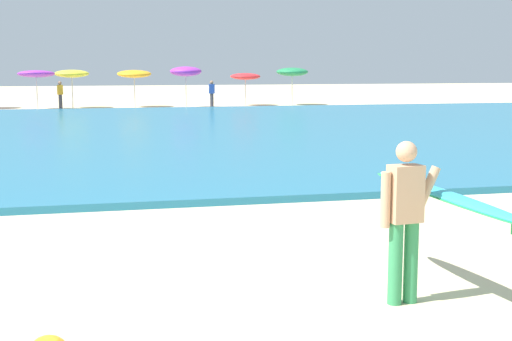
{
  "coord_description": "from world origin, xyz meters",
  "views": [
    {
      "loc": [
        -0.25,
        -7.74,
        2.51
      ],
      "look_at": [
        1.98,
        1.61,
        1.1
      ],
      "focal_mm": 50.91,
      "sensor_mm": 36.0,
      "label": 1
    }
  ],
  "objects_px": {
    "beach_umbrella_7": "(245,76)",
    "beach_umbrella_8": "(292,72)",
    "beach_umbrella_4": "(72,74)",
    "beach_umbrella_5": "(134,74)",
    "surfer_with_board": "(425,206)",
    "beachgoer_near_row_left": "(212,93)",
    "beachgoer_near_row_mid": "(60,94)",
    "beach_umbrella_6": "(186,71)",
    "beach_umbrella_3": "(36,74)"
  },
  "relations": [
    {
      "from": "beach_umbrella_5",
      "to": "beachgoer_near_row_left",
      "type": "distance_m",
      "value": 4.85
    },
    {
      "from": "beachgoer_near_row_mid",
      "to": "beach_umbrella_3",
      "type": "bearing_deg",
      "value": 160.61
    },
    {
      "from": "beach_umbrella_5",
      "to": "beach_umbrella_6",
      "type": "distance_m",
      "value": 3.15
    },
    {
      "from": "beach_umbrella_3",
      "to": "beachgoer_near_row_left",
      "type": "relative_size",
      "value": 1.41
    },
    {
      "from": "beach_umbrella_3",
      "to": "beach_umbrella_8",
      "type": "bearing_deg",
      "value": 3.91
    },
    {
      "from": "beach_umbrella_7",
      "to": "beach_umbrella_8",
      "type": "relative_size",
      "value": 0.86
    },
    {
      "from": "beach_umbrella_7",
      "to": "beach_umbrella_8",
      "type": "height_order",
      "value": "beach_umbrella_8"
    },
    {
      "from": "beach_umbrella_7",
      "to": "beach_umbrella_8",
      "type": "bearing_deg",
      "value": -1.48
    },
    {
      "from": "beach_umbrella_4",
      "to": "beach_umbrella_6",
      "type": "distance_m",
      "value": 6.51
    },
    {
      "from": "beach_umbrella_4",
      "to": "beach_umbrella_5",
      "type": "bearing_deg",
      "value": 3.77
    },
    {
      "from": "beach_umbrella_6",
      "to": "beachgoer_near_row_mid",
      "type": "distance_m",
      "value": 7.18
    },
    {
      "from": "surfer_with_board",
      "to": "beach_umbrella_5",
      "type": "relative_size",
      "value": 1.32
    },
    {
      "from": "beach_umbrella_8",
      "to": "beachgoer_near_row_mid",
      "type": "relative_size",
      "value": 1.46
    },
    {
      "from": "surfer_with_board",
      "to": "beach_umbrella_7",
      "type": "relative_size",
      "value": 1.48
    },
    {
      "from": "beach_umbrella_4",
      "to": "beach_umbrella_5",
      "type": "relative_size",
      "value": 0.99
    },
    {
      "from": "beach_umbrella_4",
      "to": "beachgoer_near_row_left",
      "type": "xyz_separation_m",
      "value": [
        7.8,
        -1.83,
        -1.13
      ]
    },
    {
      "from": "beach_umbrella_5",
      "to": "beach_umbrella_8",
      "type": "bearing_deg",
      "value": 0.08
    },
    {
      "from": "beach_umbrella_8",
      "to": "beachgoer_near_row_left",
      "type": "relative_size",
      "value": 1.46
    },
    {
      "from": "beach_umbrella_3",
      "to": "beach_umbrella_7",
      "type": "xyz_separation_m",
      "value": [
        12.17,
        1.11,
        -0.21
      ]
    },
    {
      "from": "beach_umbrella_4",
      "to": "beach_umbrella_8",
      "type": "bearing_deg",
      "value": 1.07
    },
    {
      "from": "beach_umbrella_7",
      "to": "beachgoer_near_row_left",
      "type": "height_order",
      "value": "beach_umbrella_7"
    },
    {
      "from": "beach_umbrella_5",
      "to": "beach_umbrella_8",
      "type": "distance_m",
      "value": 9.66
    },
    {
      "from": "beach_umbrella_3",
      "to": "beach_umbrella_7",
      "type": "bearing_deg",
      "value": 5.21
    },
    {
      "from": "beach_umbrella_7",
      "to": "beachgoer_near_row_mid",
      "type": "relative_size",
      "value": 1.26
    },
    {
      "from": "beach_umbrella_4",
      "to": "beachgoer_near_row_mid",
      "type": "bearing_deg",
      "value": -117.62
    },
    {
      "from": "beach_umbrella_3",
      "to": "beach_umbrella_7",
      "type": "height_order",
      "value": "beach_umbrella_3"
    },
    {
      "from": "beach_umbrella_4",
      "to": "beachgoer_near_row_mid",
      "type": "relative_size",
      "value": 1.4
    },
    {
      "from": "beach_umbrella_4",
      "to": "beach_umbrella_5",
      "type": "distance_m",
      "value": 3.56
    },
    {
      "from": "beach_umbrella_3",
      "to": "beach_umbrella_4",
      "type": "xyz_separation_m",
      "value": [
        1.91,
        0.79,
        -0.01
      ]
    },
    {
      "from": "surfer_with_board",
      "to": "beach_umbrella_5",
      "type": "bearing_deg",
      "value": 90.79
    },
    {
      "from": "surfer_with_board",
      "to": "beach_umbrella_7",
      "type": "height_order",
      "value": "beach_umbrella_7"
    },
    {
      "from": "beach_umbrella_3",
      "to": "beachgoer_near_row_mid",
      "type": "xyz_separation_m",
      "value": [
        1.26,
        -0.44,
        -1.13
      ]
    },
    {
      "from": "beach_umbrella_3",
      "to": "beach_umbrella_5",
      "type": "distance_m",
      "value": 5.56
    },
    {
      "from": "beach_umbrella_4",
      "to": "beach_umbrella_8",
      "type": "distance_m",
      "value": 13.22
    },
    {
      "from": "surfer_with_board",
      "to": "beach_umbrella_3",
      "type": "xyz_separation_m",
      "value": [
        -5.97,
        35.51,
        0.95
      ]
    },
    {
      "from": "beach_umbrella_4",
      "to": "beach_umbrella_6",
      "type": "bearing_deg",
      "value": -9.41
    },
    {
      "from": "beach_umbrella_7",
      "to": "beach_umbrella_5",
      "type": "bearing_deg",
      "value": -179.24
    },
    {
      "from": "beach_umbrella_4",
      "to": "beach_umbrella_5",
      "type": "xyz_separation_m",
      "value": [
        3.56,
        0.23,
        -0.02
      ]
    },
    {
      "from": "surfer_with_board",
      "to": "beach_umbrella_4",
      "type": "height_order",
      "value": "beach_umbrella_4"
    },
    {
      "from": "beachgoer_near_row_mid",
      "to": "beach_umbrella_5",
      "type": "bearing_deg",
      "value": 19.23
    },
    {
      "from": "beachgoer_near_row_mid",
      "to": "beach_umbrella_8",
      "type": "bearing_deg",
      "value": 6.08
    },
    {
      "from": "beach_umbrella_3",
      "to": "beach_umbrella_6",
      "type": "height_order",
      "value": "beach_umbrella_6"
    },
    {
      "from": "beach_umbrella_5",
      "to": "beachgoer_near_row_left",
      "type": "bearing_deg",
      "value": -25.87
    },
    {
      "from": "beach_umbrella_4",
      "to": "beach_umbrella_8",
      "type": "xyz_separation_m",
      "value": [
        13.22,
        0.25,
        0.07
      ]
    },
    {
      "from": "surfer_with_board",
      "to": "beach_umbrella_8",
      "type": "bearing_deg",
      "value": 75.94
    },
    {
      "from": "beach_umbrella_7",
      "to": "surfer_with_board",
      "type": "bearing_deg",
      "value": -99.61
    },
    {
      "from": "beach_umbrella_3",
      "to": "beach_umbrella_8",
      "type": "distance_m",
      "value": 15.16
    },
    {
      "from": "surfer_with_board",
      "to": "beach_umbrella_6",
      "type": "distance_m",
      "value": 35.33
    },
    {
      "from": "beach_umbrella_6",
      "to": "surfer_with_board",
      "type": "bearing_deg",
      "value": -93.83
    },
    {
      "from": "beach_umbrella_4",
      "to": "beach_umbrella_5",
      "type": "height_order",
      "value": "beach_umbrella_5"
    }
  ]
}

